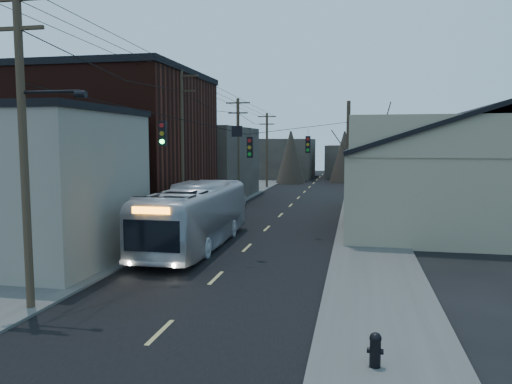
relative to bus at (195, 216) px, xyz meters
The scene contains 15 objects.
ground 13.98m from the bus, 78.70° to the right, with size 160.00×160.00×0.00m, color black.
road_surface 16.70m from the bus, 80.57° to the left, with size 9.00×110.00×0.02m, color black.
sidewalk_left 16.90m from the bus, 102.99° to the left, with size 4.00×110.00×0.12m, color #474744.
sidewalk_right 18.87m from the bus, 60.64° to the left, with size 4.00×110.00×0.12m, color #474744.
building_clapboard 8.00m from the bus, 143.70° to the right, with size 8.00×8.00×7.00m, color gray.
building_brick 10.24m from the bus, 138.73° to the left, with size 10.00×12.00×10.00m, color black.
building_left_far 23.46m from the bus, 106.85° to the left, with size 9.00×14.00×7.00m, color #342D29.
warehouse 19.44m from the bus, 35.92° to the left, with size 16.16×20.60×7.73m.
building_far_left 51.51m from the bus, 93.65° to the left, with size 10.00×12.00×6.00m, color #342D29.
building_far_right 57.23m from the bus, 80.22° to the left, with size 12.00×14.00×5.00m, color #342D29.
bare_tree 11.38m from the bus, 34.71° to the left, with size 0.40×0.40×7.20m, color black.
utility_lines 11.03m from the bus, 92.13° to the left, with size 11.24×45.28×10.50m.
bus is the anchor object (origin of this frame).
parked_car 14.60m from the bus, 96.23° to the left, with size 1.48×4.23×1.39m, color #ACAFB4.
fire_hydrant 15.71m from the bus, 55.54° to the right, with size 0.41×0.30×0.87m.
Camera 1 is at (5.59, -11.42, 5.64)m, focal length 35.00 mm.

